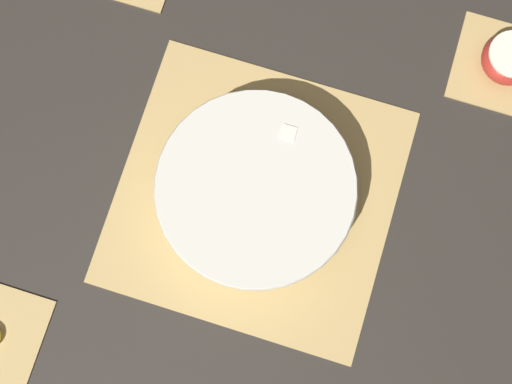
% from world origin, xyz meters
% --- Properties ---
extents(ground_plane, '(6.00, 6.00, 0.00)m').
position_xyz_m(ground_plane, '(0.00, 0.00, 0.00)').
color(ground_plane, '#2D2823').
extents(bamboo_mat_center, '(0.40, 0.39, 0.01)m').
position_xyz_m(bamboo_mat_center, '(-0.00, 0.00, 0.00)').
color(bamboo_mat_center, tan).
rests_on(bamboo_mat_center, ground_plane).
extents(coaster_mat_far_right, '(0.14, 0.14, 0.01)m').
position_xyz_m(coaster_mat_far_right, '(0.30, 0.30, 0.00)').
color(coaster_mat_far_right, tan).
rests_on(coaster_mat_far_right, ground_plane).
extents(fruit_salad_bowl, '(0.28, 0.28, 0.08)m').
position_xyz_m(fruit_salad_bowl, '(0.00, -0.00, 0.05)').
color(fruit_salad_bowl, silver).
rests_on(fruit_salad_bowl, bamboo_mat_center).
extents(apple_half, '(0.08, 0.08, 0.04)m').
position_xyz_m(apple_half, '(0.30, 0.30, 0.03)').
color(apple_half, '#B72D23').
rests_on(apple_half, coaster_mat_far_right).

